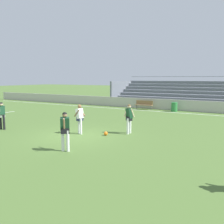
{
  "coord_description": "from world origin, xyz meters",
  "views": [
    {
      "loc": [
        8.47,
        -10.6,
        3.16
      ],
      "look_at": [
        0.64,
        3.0,
        1.0
      ],
      "focal_mm": 39.9,
      "sensor_mm": 36.0,
      "label": 1
    }
  ],
  "objects_px": {
    "bleacher_stand": "(187,94)",
    "trash_bin": "(174,107)",
    "player_white_trailing_run": "(80,116)",
    "bench_near_wall_gap": "(144,104)",
    "player_dark_overlapping": "(65,128)",
    "player_dark_pressing_high": "(129,116)",
    "soccer_ball": "(106,133)",
    "player_dark_challenging": "(2,113)"
  },
  "relations": [
    {
      "from": "trash_bin",
      "to": "player_dark_pressing_high",
      "type": "xyz_separation_m",
      "value": [
        0.45,
        -10.67,
        0.57
      ]
    },
    {
      "from": "player_white_trailing_run",
      "to": "player_dark_overlapping",
      "type": "xyz_separation_m",
      "value": [
        1.53,
        -3.04,
        0.03
      ]
    },
    {
      "from": "bleacher_stand",
      "to": "player_dark_pressing_high",
      "type": "height_order",
      "value": "bleacher_stand"
    },
    {
      "from": "player_white_trailing_run",
      "to": "player_dark_overlapping",
      "type": "distance_m",
      "value": 3.41
    },
    {
      "from": "player_white_trailing_run",
      "to": "player_dark_overlapping",
      "type": "height_order",
      "value": "player_dark_overlapping"
    },
    {
      "from": "player_white_trailing_run",
      "to": "soccer_ball",
      "type": "distance_m",
      "value": 1.77
    },
    {
      "from": "trash_bin",
      "to": "player_dark_challenging",
      "type": "height_order",
      "value": "player_dark_challenging"
    },
    {
      "from": "soccer_ball",
      "to": "trash_bin",
      "type": "bearing_deg",
      "value": 87.74
    },
    {
      "from": "bench_near_wall_gap",
      "to": "player_white_trailing_run",
      "type": "distance_m",
      "value": 12.12
    },
    {
      "from": "trash_bin",
      "to": "player_dark_challenging",
      "type": "relative_size",
      "value": 0.51
    },
    {
      "from": "bleacher_stand",
      "to": "trash_bin",
      "type": "distance_m",
      "value": 4.49
    },
    {
      "from": "player_dark_pressing_high",
      "to": "player_dark_overlapping",
      "type": "relative_size",
      "value": 0.98
    },
    {
      "from": "player_dark_challenging",
      "to": "soccer_ball",
      "type": "xyz_separation_m",
      "value": [
        6.37,
        1.8,
        -0.9
      ]
    },
    {
      "from": "trash_bin",
      "to": "soccer_ball",
      "type": "height_order",
      "value": "trash_bin"
    },
    {
      "from": "trash_bin",
      "to": "player_white_trailing_run",
      "type": "bearing_deg",
      "value": -99.16
    },
    {
      "from": "bench_near_wall_gap",
      "to": "trash_bin",
      "type": "bearing_deg",
      "value": 0.38
    },
    {
      "from": "player_dark_pressing_high",
      "to": "player_white_trailing_run",
      "type": "height_order",
      "value": "player_dark_pressing_high"
    },
    {
      "from": "bleacher_stand",
      "to": "soccer_ball",
      "type": "xyz_separation_m",
      "value": [
        -0.59,
        -16.08,
        -1.34
      ]
    },
    {
      "from": "bench_near_wall_gap",
      "to": "player_dark_challenging",
      "type": "height_order",
      "value": "player_dark_challenging"
    },
    {
      "from": "bleacher_stand",
      "to": "soccer_ball",
      "type": "relative_size",
      "value": 73.58
    },
    {
      "from": "player_dark_pressing_high",
      "to": "player_dark_overlapping",
      "type": "distance_m",
      "value": 4.55
    },
    {
      "from": "player_dark_challenging",
      "to": "bleacher_stand",
      "type": "bearing_deg",
      "value": 68.73
    },
    {
      "from": "player_dark_overlapping",
      "to": "soccer_ball",
      "type": "xyz_separation_m",
      "value": [
        -0.04,
        3.42,
        -0.92
      ]
    },
    {
      "from": "trash_bin",
      "to": "player_dark_pressing_high",
      "type": "distance_m",
      "value": 10.69
    },
    {
      "from": "trash_bin",
      "to": "bleacher_stand",
      "type": "bearing_deg",
      "value": 88.3
    },
    {
      "from": "player_white_trailing_run",
      "to": "trash_bin",
      "type": "bearing_deg",
      "value": 80.84
    },
    {
      "from": "soccer_ball",
      "to": "player_dark_overlapping",
      "type": "bearing_deg",
      "value": -89.34
    },
    {
      "from": "player_dark_pressing_high",
      "to": "player_dark_overlapping",
      "type": "height_order",
      "value": "player_dark_overlapping"
    },
    {
      "from": "trash_bin",
      "to": "player_dark_overlapping",
      "type": "xyz_separation_m",
      "value": [
        -0.42,
        -15.13,
        0.6
      ]
    },
    {
      "from": "trash_bin",
      "to": "player_dark_overlapping",
      "type": "distance_m",
      "value": 15.15
    },
    {
      "from": "bleacher_stand",
      "to": "player_white_trailing_run",
      "type": "bearing_deg",
      "value": -97.19
    },
    {
      "from": "player_dark_pressing_high",
      "to": "player_white_trailing_run",
      "type": "relative_size",
      "value": 1.0
    },
    {
      "from": "trash_bin",
      "to": "soccer_ball",
      "type": "distance_m",
      "value": 11.72
    },
    {
      "from": "trash_bin",
      "to": "player_white_trailing_run",
      "type": "xyz_separation_m",
      "value": [
        -1.95,
        -12.08,
        0.57
      ]
    },
    {
      "from": "player_white_trailing_run",
      "to": "player_dark_challenging",
      "type": "distance_m",
      "value": 5.09
    },
    {
      "from": "bench_near_wall_gap",
      "to": "trash_bin",
      "type": "relative_size",
      "value": 2.08
    },
    {
      "from": "trash_bin",
      "to": "player_dark_overlapping",
      "type": "bearing_deg",
      "value": -91.6
    },
    {
      "from": "bench_near_wall_gap",
      "to": "player_dark_overlapping",
      "type": "distance_m",
      "value": 15.35
    },
    {
      "from": "soccer_ball",
      "to": "player_dark_pressing_high",
      "type": "bearing_deg",
      "value": 48.67
    },
    {
      "from": "player_dark_challenging",
      "to": "player_dark_overlapping",
      "type": "bearing_deg",
      "value": -14.23
    },
    {
      "from": "bleacher_stand",
      "to": "trash_bin",
      "type": "relative_size",
      "value": 18.72
    },
    {
      "from": "bleacher_stand",
      "to": "bench_near_wall_gap",
      "type": "xyz_separation_m",
      "value": [
        -3.2,
        -4.4,
        -0.9
      ]
    }
  ]
}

